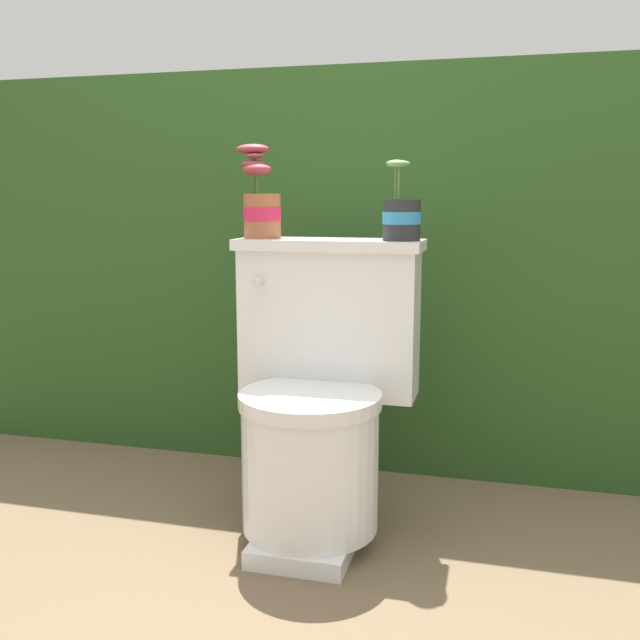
% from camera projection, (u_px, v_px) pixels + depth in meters
% --- Properties ---
extents(ground_plane, '(12.00, 12.00, 0.00)m').
position_uv_depth(ground_plane, '(312.00, 552.00, 1.87)').
color(ground_plane, brown).
extents(hedge_backdrop, '(3.16, 0.97, 1.33)m').
position_uv_depth(hedge_backdrop, '(385.00, 263.00, 2.79)').
color(hedge_backdrop, '#284C1E').
rests_on(hedge_backdrop, ground).
extents(toilet, '(0.52, 0.48, 0.80)m').
position_uv_depth(toilet, '(318.00, 404.00, 1.93)').
color(toilet, silver).
rests_on(toilet, ground).
extents(potted_plant_left, '(0.14, 0.11, 0.26)m').
position_uv_depth(potted_plant_left, '(261.00, 203.00, 2.01)').
color(potted_plant_left, '#9E5638').
rests_on(potted_plant_left, toilet).
extents(potted_plant_midleft, '(0.10, 0.10, 0.21)m').
position_uv_depth(potted_plant_midleft, '(402.00, 215.00, 1.91)').
color(potted_plant_midleft, '#262628').
rests_on(potted_plant_midleft, toilet).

